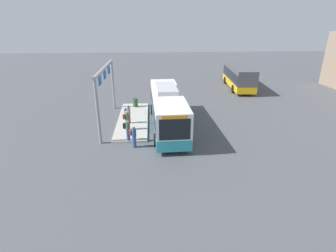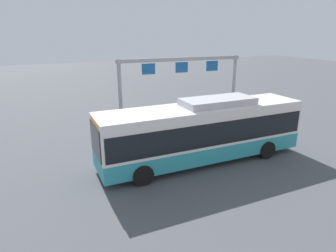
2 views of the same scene
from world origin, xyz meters
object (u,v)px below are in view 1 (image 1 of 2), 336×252
at_px(bus_background_left, 239,75).
at_px(trash_bin, 135,103).
at_px(person_boarding, 134,136).
at_px(person_waiting_far, 128,114).
at_px(person_waiting_near, 128,130).
at_px(person_waiting_mid, 127,120).
at_px(bus_main, 167,107).

relative_size(bus_background_left, trash_bin, 10.80).
bearing_deg(trash_bin, person_boarding, 2.18).
bearing_deg(person_waiting_far, person_waiting_near, -72.14).
bearing_deg(trash_bin, person_waiting_mid, -3.42).
bearing_deg(person_waiting_mid, trash_bin, 72.01).
bearing_deg(person_waiting_near, person_waiting_mid, 112.97).
bearing_deg(bus_background_left, trash_bin, 125.26).
bearing_deg(bus_background_left, person_waiting_mid, 140.34).
distance_m(bus_background_left, person_waiting_far, 19.46).
xyz_separation_m(person_waiting_near, person_waiting_mid, (-2.20, -0.24, 0.00)).
bearing_deg(person_waiting_mid, bus_background_left, 31.19).
distance_m(person_boarding, person_waiting_near, 1.09).
relative_size(person_waiting_far, trash_bin, 1.86).
distance_m(bus_main, person_waiting_far, 3.62).
distance_m(person_boarding, person_waiting_far, 4.73).
relative_size(bus_main, person_waiting_far, 6.87).
height_order(bus_main, person_waiting_far, bus_main).
relative_size(bus_main, trash_bin, 12.74).
bearing_deg(person_waiting_far, bus_main, 3.45).
bearing_deg(person_waiting_mid, bus_main, -0.84).
distance_m(person_boarding, trash_bin, 9.60).
height_order(person_waiting_near, trash_bin, person_waiting_near).
xyz_separation_m(person_waiting_mid, person_waiting_far, (-1.52, 0.02, 0.00)).
bearing_deg(person_waiting_near, trash_bin, 105.76).
height_order(bus_main, person_waiting_mid, bus_main).
bearing_deg(bus_background_left, person_boarding, 147.35).
bearing_deg(bus_main, bus_background_left, 140.39).
relative_size(person_boarding, person_waiting_near, 1.00).
bearing_deg(bus_main, person_waiting_far, -102.51).
bearing_deg(person_waiting_near, person_boarding, -45.20).
distance_m(bus_main, trash_bin, 6.50).
bearing_deg(person_waiting_mid, person_waiting_far, 74.86).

